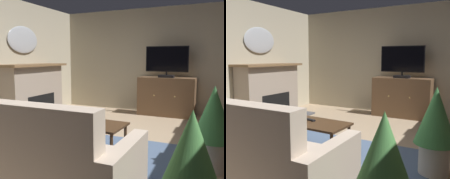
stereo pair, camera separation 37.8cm
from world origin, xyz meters
TOP-DOWN VIEW (x-y plane):
  - ground_plane at (0.00, 0.00)m, footprint 5.88×6.71m
  - wall_back at (0.00, 3.10)m, footprint 5.88×0.10m
  - rug_central at (0.16, -0.21)m, footprint 2.35×1.91m
  - fireplace at (-2.36, 1.14)m, footprint 0.93×1.72m
  - wall_mirror_oval at (-2.61, 1.14)m, footprint 0.06×0.89m
  - tv_cabinet at (0.24, 2.75)m, footprint 1.33×0.49m
  - television at (0.24, 2.70)m, footprint 0.99×0.20m
  - coffee_table at (-0.35, -0.09)m, footprint 1.17×0.61m
  - tv_remote at (-0.38, -0.04)m, footprint 0.18×0.09m
  - sofa_floral at (-0.26, -1.26)m, footprint 2.03×0.92m
  - potted_plant_leafy_by_curtain at (1.36, 0.04)m, footprint 0.49×0.49m
  - cat at (-1.13, 0.98)m, footprint 0.61×0.33m

SIDE VIEW (x-z plane):
  - ground_plane at x=0.00m, z-range -0.04..0.00m
  - rug_central at x=0.16m, z-range 0.00..0.01m
  - cat at x=-1.13m, z-range -0.01..0.19m
  - sofa_floral at x=-0.26m, z-range -0.17..0.83m
  - coffee_table at x=-0.35m, z-range 0.18..0.63m
  - tv_cabinet at x=0.24m, z-range -0.02..0.90m
  - tv_remote at x=-0.38m, z-range 0.45..0.48m
  - fireplace at x=-2.36m, z-range -0.03..1.22m
  - potted_plant_leafy_by_curtain at x=1.36m, z-range 0.07..1.13m
  - television at x=0.24m, z-range 0.94..1.68m
  - wall_back at x=0.00m, z-range 0.00..2.62m
  - wall_mirror_oval at x=-2.61m, z-range 1.48..2.07m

